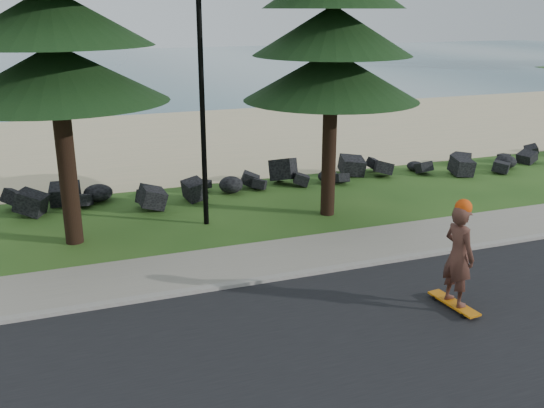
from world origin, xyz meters
The scene contains 9 objects.
ground centered at (0.00, 0.00, 0.00)m, with size 160.00×160.00×0.00m, color #214515.
road centered at (0.00, -4.50, 0.01)m, with size 160.00×7.00×0.02m, color black.
kerb centered at (0.00, -0.90, 0.05)m, with size 160.00×0.20×0.10m, color gray.
sidewalk centered at (0.00, 0.20, 0.04)m, with size 160.00×2.00×0.08m, color gray.
beach_sand centered at (0.00, 14.50, 0.01)m, with size 160.00×15.00×0.01m, color beige.
ocean centered at (0.00, 51.00, 0.00)m, with size 160.00×58.00×0.01m, color #3F6A79.
seawall_boulders centered at (0.00, 5.60, 0.00)m, with size 60.00×2.40×1.10m, color black, non-canonical shape.
lamp_post centered at (0.00, 3.20, 4.13)m, with size 0.25×0.14×8.14m.
skateboarder centered at (3.38, -3.35, 1.14)m, with size 0.56×1.24×2.26m.
Camera 1 is at (-3.73, -12.26, 5.71)m, focal length 40.00 mm.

